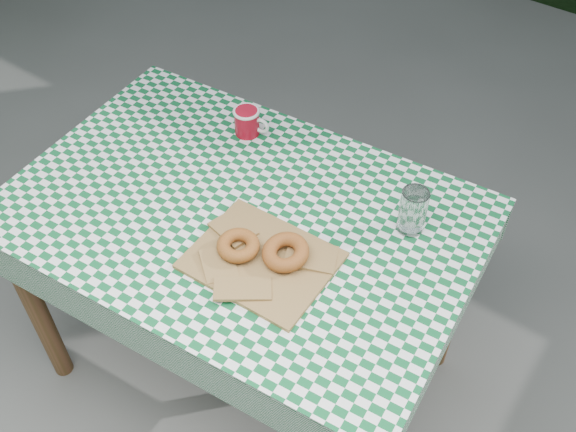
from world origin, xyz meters
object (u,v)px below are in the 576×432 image
Objects in this scene: table at (246,298)px; coffee_mug at (247,122)px; paper_bag at (262,259)px; drinking_glass at (413,211)px.

table is 8.28× the size of coffee_mug.
drinking_glass is (0.24, 0.31, 0.05)m from paper_bag.
coffee_mug reaches higher than table.
drinking_glass reaches higher than paper_bag.
drinking_glass reaches higher than coffee_mug.
paper_bag is (0.15, -0.10, 0.39)m from table.
paper_bag is at bearing -39.50° from table.
coffee_mug reaches higher than paper_bag.
paper_bag reaches higher than table.
drinking_glass reaches higher than table.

